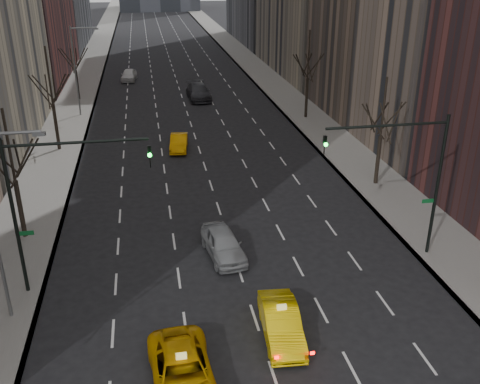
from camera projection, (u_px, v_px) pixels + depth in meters
sidewalk_left at (89, 70)px, 78.83m from camera, size 4.50×320.00×0.15m
sidewalk_right at (252, 65)px, 82.78m from camera, size 4.50×320.00×0.15m
tree_lw_b at (15, 181)px, 30.59m from camera, size 3.36×3.50×7.82m
tree_lw_c at (53, 105)px, 44.86m from camera, size 3.36×3.50×8.74m
tree_lw_d at (76, 70)px, 61.25m from camera, size 3.36×3.50×7.36m
tree_rw_b at (380, 137)px, 38.06m from camera, size 3.36×3.50×7.82m
tree_rw_c at (307, 80)px, 54.13m from camera, size 3.36×3.50×8.74m
traffic_mast_left at (48, 190)px, 24.94m from camera, size 6.69×0.39×8.00m
traffic_mast_right at (411, 166)px, 27.88m from camera, size 6.69×0.39×8.00m
streetlight_far at (78, 62)px, 54.31m from camera, size 2.83×0.22×9.00m
taxi_suv at (183, 373)px, 20.68m from camera, size 2.72×5.37×1.46m
taxi_sedan at (281, 323)px, 23.50m from camera, size 1.85×4.53×1.46m
silver_sedan_ahead at (223, 244)px, 29.88m from camera, size 2.41×4.72×1.54m
far_taxi at (179, 142)px, 46.42m from camera, size 1.91×4.22×1.34m
far_suv_grey at (199, 92)px, 62.80m from camera, size 2.72×6.17×1.76m
far_car_white at (129, 75)px, 72.22m from camera, size 2.33×4.69×1.53m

